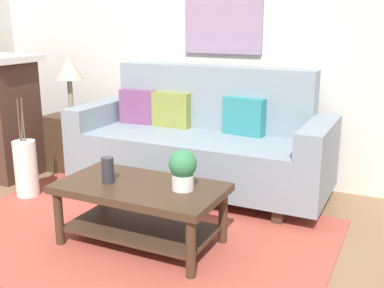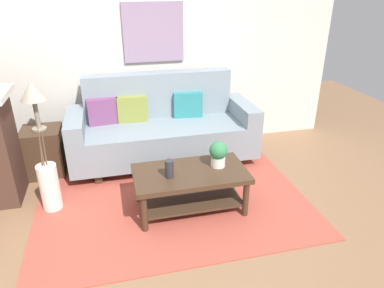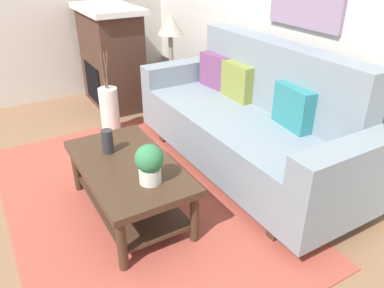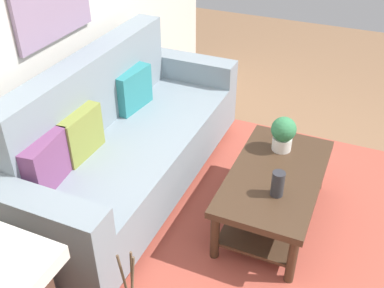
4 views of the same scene
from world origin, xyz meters
name	(u,v)px [view 2 (image 2 of 4)]	position (x,y,z in m)	size (l,w,h in m)	color
ground_plane	(185,236)	(0.00, 0.00, 0.00)	(9.07, 9.07, 0.00)	#8C6647
wall_back	(148,47)	(0.00, 2.07, 1.35)	(5.07, 0.10, 2.70)	silver
area_rug	(175,205)	(0.00, 0.50, 0.01)	(2.76, 1.81, 0.01)	#B24C3D
couch	(163,129)	(0.07, 1.53, 0.43)	(2.24, 0.84, 1.08)	gray
throw_pillow_plum	(103,111)	(-0.63, 1.66, 0.68)	(0.36, 0.12, 0.32)	#7A4270
throw_pillow_olive	(132,109)	(-0.28, 1.66, 0.68)	(0.36, 0.12, 0.32)	olive
throw_pillow_teal	(188,105)	(0.42, 1.66, 0.68)	(0.36, 0.12, 0.32)	teal
coffee_table	(190,182)	(0.15, 0.41, 0.31)	(1.10, 0.60, 0.43)	#422D1E
tabletop_vase	(169,169)	(-0.07, 0.35, 0.52)	(0.08, 0.08, 0.17)	#2D2D33
potted_plant_tabletop	(218,153)	(0.44, 0.45, 0.57)	(0.18, 0.18, 0.26)	white
side_table	(44,151)	(-1.35, 1.55, 0.28)	(0.44, 0.44, 0.56)	#422D1E
table_lamp	(32,93)	(-1.35, 1.55, 0.99)	(0.28, 0.28, 0.57)	gray
floor_vase	(50,187)	(-1.21, 0.75, 0.25)	(0.19, 0.19, 0.49)	white
floor_vase_branch_a	(44,149)	(-1.19, 0.75, 0.67)	(0.01, 0.01, 0.36)	brown
floor_vase_branch_b	(41,148)	(-1.22, 0.76, 0.67)	(0.01, 0.01, 0.36)	brown
floor_vase_branch_c	(41,150)	(-1.22, 0.73, 0.67)	(0.01, 0.01, 0.36)	brown
framed_painting	(153,32)	(0.07, 2.00, 1.53)	(0.75, 0.03, 0.71)	gray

